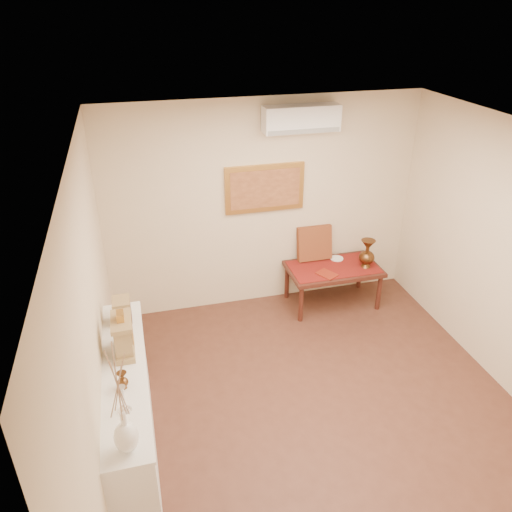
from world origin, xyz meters
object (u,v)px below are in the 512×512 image
object	(u,v)px
wooden_chest	(122,311)
low_table	(333,272)
mantel_clock	(123,335)
display_ledge	(130,412)
white_vase	(120,402)
brass_urn_tall	(367,251)

from	to	relation	value
wooden_chest	low_table	bearing A→B (deg)	24.25
mantel_clock	wooden_chest	xyz separation A→B (m)	(-0.01, 0.47, -0.05)
display_ledge	mantel_clock	world-z (taller)	mantel_clock
mantel_clock	wooden_chest	size ratio (longest dim) A/B	1.68
wooden_chest	low_table	size ratio (longest dim) A/B	0.20
white_vase	display_ledge	world-z (taller)	white_vase
brass_urn_tall	display_ledge	xyz separation A→B (m)	(-3.08, -1.79, -0.30)
mantel_clock	low_table	world-z (taller)	mantel_clock
mantel_clock	white_vase	bearing A→B (deg)	-90.69
display_ledge	white_vase	bearing A→B (deg)	-89.18
display_ledge	mantel_clock	bearing A→B (deg)	83.37
display_ledge	low_table	size ratio (longest dim) A/B	1.68
white_vase	wooden_chest	size ratio (longest dim) A/B	3.59
white_vase	mantel_clock	distance (m)	1.11
wooden_chest	low_table	world-z (taller)	wooden_chest
brass_urn_tall	mantel_clock	size ratio (longest dim) A/B	1.13
brass_urn_tall	low_table	world-z (taller)	brass_urn_tall
low_table	wooden_chest	bearing A→B (deg)	-155.75
white_vase	low_table	size ratio (longest dim) A/B	0.73
display_ledge	mantel_clock	distance (m)	0.70
white_vase	display_ledge	xyz separation A→B (m)	(-0.01, 0.86, -0.93)
white_vase	mantel_clock	world-z (taller)	white_vase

